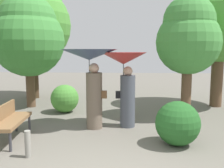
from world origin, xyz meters
TOP-DOWN VIEW (x-y plane):
  - person_left at (-0.53, 3.03)m, footprint 1.49×1.49m
  - person_right at (0.37, 3.22)m, footprint 1.25×1.25m
  - park_bench at (-2.29, 1.96)m, footprint 0.62×1.54m
  - tree_near_left at (-3.68, 7.19)m, footprint 3.35×3.35m
  - tree_near_right at (2.28, 4.32)m, footprint 1.96×1.96m
  - tree_mid_left at (-3.14, 5.46)m, footprint 2.58×2.58m
  - tree_mid_right at (3.76, 5.94)m, footprint 3.09×3.09m
  - bush_path_left at (1.54, 1.90)m, footprint 0.99×0.99m
  - bush_path_right at (-1.67, 4.69)m, footprint 0.94×0.94m
  - path_marker_post at (-1.50, 1.06)m, footprint 0.12×0.12m

SIDE VIEW (x-z plane):
  - path_marker_post at x=-1.50m, z-range 0.00..0.54m
  - bush_path_right at x=-1.67m, z-range 0.00..0.94m
  - bush_path_left at x=1.54m, z-range 0.00..0.99m
  - park_bench at x=-2.29m, z-range 0.10..0.93m
  - person_right at x=0.37m, z-range 0.48..2.52m
  - person_left at x=-0.53m, z-range 0.54..2.66m
  - tree_near_right at x=2.28m, z-range 0.65..4.39m
  - tree_mid_left at x=-3.14m, z-range 0.58..4.68m
  - tree_near_left at x=-3.68m, z-range 0.76..6.10m
  - tree_mid_right at x=3.76m, z-range 0.82..6.10m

